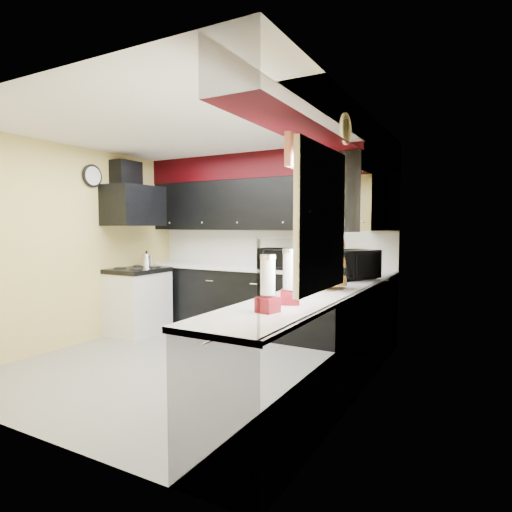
% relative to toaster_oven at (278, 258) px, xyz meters
% --- Properties ---
extents(ground, '(3.60, 3.60, 0.00)m').
position_rel_toaster_oven_xyz_m(ground, '(-0.33, -1.43, -1.08)').
color(ground, gray).
rests_on(ground, ground).
extents(wall_back, '(3.60, 0.06, 2.50)m').
position_rel_toaster_oven_xyz_m(wall_back, '(-0.33, 0.37, 0.17)').
color(wall_back, '#E0C666').
rests_on(wall_back, ground).
extents(wall_right, '(0.06, 3.60, 2.50)m').
position_rel_toaster_oven_xyz_m(wall_right, '(1.47, -1.43, 0.17)').
color(wall_right, '#E0C666').
rests_on(wall_right, ground).
extents(wall_left, '(0.06, 3.60, 2.50)m').
position_rel_toaster_oven_xyz_m(wall_left, '(-2.13, -1.43, 0.17)').
color(wall_left, '#E0C666').
rests_on(wall_left, ground).
extents(ceiling, '(3.60, 3.60, 0.06)m').
position_rel_toaster_oven_xyz_m(ceiling, '(-0.33, -1.43, 1.42)').
color(ceiling, white).
rests_on(ceiling, wall_back).
extents(cab_back, '(3.60, 0.60, 0.90)m').
position_rel_toaster_oven_xyz_m(cab_back, '(-0.33, 0.07, -0.63)').
color(cab_back, black).
rests_on(cab_back, ground).
extents(cab_right, '(0.60, 3.00, 0.90)m').
position_rel_toaster_oven_xyz_m(cab_right, '(1.17, -1.73, -0.63)').
color(cab_right, black).
rests_on(cab_right, ground).
extents(counter_back, '(3.62, 0.64, 0.04)m').
position_rel_toaster_oven_xyz_m(counter_back, '(-0.33, 0.07, -0.16)').
color(counter_back, white).
rests_on(counter_back, cab_back).
extents(counter_right, '(0.64, 3.02, 0.04)m').
position_rel_toaster_oven_xyz_m(counter_right, '(1.17, -1.73, -0.16)').
color(counter_right, white).
rests_on(counter_right, cab_right).
extents(splash_back, '(3.60, 0.02, 0.50)m').
position_rel_toaster_oven_xyz_m(splash_back, '(-0.33, 0.36, 0.11)').
color(splash_back, white).
rests_on(splash_back, counter_back).
extents(splash_right, '(0.02, 3.60, 0.50)m').
position_rel_toaster_oven_xyz_m(splash_right, '(1.46, -1.43, 0.11)').
color(splash_right, white).
rests_on(splash_right, counter_right).
extents(upper_back, '(2.60, 0.35, 0.70)m').
position_rel_toaster_oven_xyz_m(upper_back, '(-0.83, 0.20, 0.72)').
color(upper_back, black).
rests_on(upper_back, wall_back).
extents(upper_right, '(0.35, 1.80, 0.70)m').
position_rel_toaster_oven_xyz_m(upper_right, '(1.30, -0.53, 0.72)').
color(upper_right, black).
rests_on(upper_right, wall_right).
extents(soffit_back, '(3.60, 0.36, 0.35)m').
position_rel_toaster_oven_xyz_m(soffit_back, '(-0.33, 0.19, 1.25)').
color(soffit_back, black).
rests_on(soffit_back, wall_back).
extents(soffit_right, '(0.36, 3.24, 0.35)m').
position_rel_toaster_oven_xyz_m(soffit_right, '(1.29, -1.61, 1.25)').
color(soffit_right, black).
rests_on(soffit_right, wall_right).
extents(stove, '(0.60, 0.75, 0.86)m').
position_rel_toaster_oven_xyz_m(stove, '(-1.83, -0.68, -0.65)').
color(stove, white).
rests_on(stove, ground).
extents(cooktop, '(0.62, 0.77, 0.06)m').
position_rel_toaster_oven_xyz_m(cooktop, '(-1.83, -0.68, -0.19)').
color(cooktop, black).
rests_on(cooktop, stove).
extents(hood, '(0.50, 0.78, 0.55)m').
position_rel_toaster_oven_xyz_m(hood, '(-1.88, -0.68, 0.70)').
color(hood, black).
rests_on(hood, wall_left).
extents(hood_duct, '(0.24, 0.40, 0.40)m').
position_rel_toaster_oven_xyz_m(hood_duct, '(-2.01, -0.68, 1.12)').
color(hood_duct, black).
rests_on(hood_duct, wall_left).
extents(window, '(0.03, 0.86, 0.96)m').
position_rel_toaster_oven_xyz_m(window, '(1.46, -2.33, 0.47)').
color(window, white).
rests_on(window, wall_right).
extents(valance, '(0.04, 0.88, 0.20)m').
position_rel_toaster_oven_xyz_m(valance, '(1.40, -2.33, 0.87)').
color(valance, red).
rests_on(valance, wall_right).
extents(pan_top, '(0.03, 0.22, 0.40)m').
position_rel_toaster_oven_xyz_m(pan_top, '(0.49, 0.12, 0.92)').
color(pan_top, black).
rests_on(pan_top, upper_back).
extents(pan_mid, '(0.03, 0.28, 0.46)m').
position_rel_toaster_oven_xyz_m(pan_mid, '(0.49, -0.01, 0.67)').
color(pan_mid, black).
rests_on(pan_mid, upper_back).
extents(pan_low, '(0.03, 0.24, 0.42)m').
position_rel_toaster_oven_xyz_m(pan_low, '(0.49, 0.25, 0.64)').
color(pan_low, black).
rests_on(pan_low, upper_back).
extents(cut_board, '(0.03, 0.26, 0.35)m').
position_rel_toaster_oven_xyz_m(cut_board, '(0.50, -0.13, 0.72)').
color(cut_board, white).
rests_on(cut_board, upper_back).
extents(baskets, '(0.27, 0.27, 0.50)m').
position_rel_toaster_oven_xyz_m(baskets, '(1.19, -1.38, 0.10)').
color(baskets, brown).
rests_on(baskets, upper_right).
extents(clock, '(0.03, 0.30, 0.30)m').
position_rel_toaster_oven_xyz_m(clock, '(-2.10, -1.18, 1.07)').
color(clock, black).
rests_on(clock, wall_left).
extents(deco_plate, '(0.03, 0.24, 0.24)m').
position_rel_toaster_oven_xyz_m(deco_plate, '(1.44, -1.78, 1.17)').
color(deco_plate, white).
rests_on(deco_plate, wall_right).
extents(toaster_oven, '(0.48, 0.41, 0.27)m').
position_rel_toaster_oven_xyz_m(toaster_oven, '(0.00, 0.00, 0.00)').
color(toaster_oven, black).
rests_on(toaster_oven, counter_back).
extents(microwave, '(0.58, 0.66, 0.31)m').
position_rel_toaster_oven_xyz_m(microwave, '(1.15, -0.58, 0.02)').
color(microwave, black).
rests_on(microwave, counter_right).
extents(utensil_crock, '(0.19, 0.19, 0.16)m').
position_rel_toaster_oven_xyz_m(utensil_crock, '(0.53, 0.06, -0.06)').
color(utensil_crock, white).
rests_on(utensil_crock, counter_back).
extents(knife_block, '(0.14, 0.16, 0.21)m').
position_rel_toaster_oven_xyz_m(knife_block, '(0.75, 0.10, -0.03)').
color(knife_block, black).
rests_on(knife_block, counter_back).
extents(kettle, '(0.22, 0.22, 0.18)m').
position_rel_toaster_oven_xyz_m(kettle, '(-1.91, -0.40, -0.07)').
color(kettle, silver).
rests_on(kettle, cooktop).
extents(dispenser_a, '(0.18, 0.18, 0.37)m').
position_rel_toaster_oven_xyz_m(dispenser_a, '(1.20, -2.26, 0.05)').
color(dispenser_a, '#65160C').
rests_on(dispenser_a, counter_right).
extents(dispenser_b, '(0.15, 0.15, 0.34)m').
position_rel_toaster_oven_xyz_m(dispenser_b, '(1.19, -2.60, 0.03)').
color(dispenser_b, '#621309').
rests_on(dispenser_b, counter_right).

